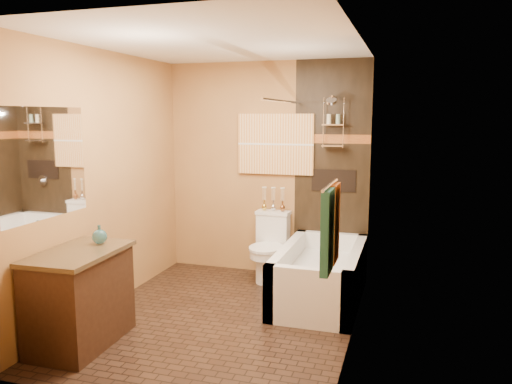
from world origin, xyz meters
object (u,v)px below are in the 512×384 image
at_px(bathtub, 321,279).
at_px(toilet, 269,247).
at_px(vanity, 80,297).
at_px(sunset_painting, 276,144).

xyz_separation_m(bathtub, toilet, (-0.68, 0.47, 0.17)).
bearing_deg(vanity, sunset_painting, 63.50).
bearing_deg(sunset_painting, vanity, -114.46).
bearing_deg(vanity, toilet, 60.81).
distance_m(bathtub, vanity, 2.34).
distance_m(bathtub, toilet, 0.84).
bearing_deg(sunset_painting, toilet, -90.00).
xyz_separation_m(sunset_painting, vanity, (-1.04, -2.29, -1.15)).
bearing_deg(bathtub, toilet, 145.65).
bearing_deg(toilet, sunset_painting, 92.93).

